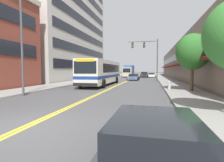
# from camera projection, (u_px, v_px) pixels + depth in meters

# --- Properties ---
(ground_plane) EXTENTS (240.00, 240.00, 0.00)m
(ground_plane) POSITION_uv_depth(u_px,v_px,m) (133.00, 78.00, 42.19)
(ground_plane) COLOR #4C4C4F
(sidewalk_left) EXTENTS (3.38, 106.00, 0.15)m
(sidewalk_left) POSITION_uv_depth(u_px,v_px,m) (105.00, 77.00, 43.78)
(sidewalk_left) COLOR gray
(sidewalk_left) RESTS_ON ground_plane
(sidewalk_right) EXTENTS (3.38, 106.00, 0.15)m
(sidewalk_right) POSITION_uv_depth(u_px,v_px,m) (164.00, 78.00, 40.60)
(sidewalk_right) COLOR gray
(sidewalk_right) RESTS_ON ground_plane
(centre_line) EXTENTS (0.34, 106.00, 0.01)m
(centre_line) POSITION_uv_depth(u_px,v_px,m) (133.00, 78.00, 42.19)
(centre_line) COLOR yellow
(centre_line) RESTS_ON ground_plane
(office_tower_left) EXTENTS (12.08, 27.18, 23.36)m
(office_tower_left) POSITION_uv_depth(u_px,v_px,m) (59.00, 24.00, 37.17)
(office_tower_left) COLOR #BCB7AD
(office_tower_left) RESTS_ON ground_plane
(storefront_row_right) EXTENTS (9.10, 68.00, 7.41)m
(storefront_row_right) POSITION_uv_depth(u_px,v_px,m) (192.00, 62.00, 39.06)
(storefront_row_right) COLOR gray
(storefront_row_right) RESTS_ON ground_plane
(city_bus) EXTENTS (2.95, 11.90, 3.13)m
(city_bus) POSITION_uv_depth(u_px,v_px,m) (102.00, 71.00, 22.99)
(city_bus) COLOR silver
(city_bus) RESTS_ON ground_plane
(car_red_parked_left_near) EXTENTS (1.97, 4.83, 1.34)m
(car_red_parked_left_near) POSITION_uv_depth(u_px,v_px,m) (110.00, 76.00, 36.65)
(car_red_parked_left_near) COLOR maroon
(car_red_parked_left_near) RESTS_ON ground_plane
(car_dark_grey_parked_right_foreground) EXTENTS (2.03, 4.60, 1.15)m
(car_dark_grey_parked_right_foreground) POSITION_uv_depth(u_px,v_px,m) (155.00, 154.00, 3.00)
(car_dark_grey_parked_right_foreground) COLOR #38383D
(car_dark_grey_parked_right_foreground) RESTS_ON ground_plane
(car_white_parked_right_mid) EXTENTS (1.98, 4.46, 1.16)m
(car_white_parked_right_mid) POSITION_uv_depth(u_px,v_px,m) (152.00, 75.00, 46.41)
(car_white_parked_right_mid) COLOR white
(car_white_parked_right_mid) RESTS_ON ground_plane
(car_charcoal_moving_lead) EXTENTS (2.10, 4.19, 1.44)m
(car_charcoal_moving_lead) POSITION_uv_depth(u_px,v_px,m) (144.00, 75.00, 45.90)
(car_charcoal_moving_lead) COLOR #232328
(car_charcoal_moving_lead) RESTS_ON ground_plane
(car_champagne_moving_second) EXTENTS (2.04, 4.56, 1.24)m
(car_champagne_moving_second) POSITION_uv_depth(u_px,v_px,m) (145.00, 74.00, 59.37)
(car_champagne_moving_second) COLOR beige
(car_champagne_moving_second) RESTS_ON ground_plane
(car_slate_blue_moving_third) EXTENTS (2.14, 4.58, 1.20)m
(car_slate_blue_moving_third) POSITION_uv_depth(u_px,v_px,m) (133.00, 77.00, 33.58)
(car_slate_blue_moving_third) COLOR #475675
(car_slate_blue_moving_third) RESTS_ON ground_plane
(box_truck) EXTENTS (2.60, 8.01, 3.22)m
(box_truck) POSITION_uv_depth(u_px,v_px,m) (129.00, 71.00, 48.11)
(box_truck) COLOR beige
(box_truck) RESTS_ON ground_plane
(traffic_signal_mast) EXTENTS (5.18, 0.38, 7.30)m
(traffic_signal_mast) POSITION_uv_depth(u_px,v_px,m) (148.00, 52.00, 30.55)
(traffic_signal_mast) COLOR #47474C
(traffic_signal_mast) RESTS_ON ground_plane
(street_lamp_left_near) EXTENTS (2.69, 0.28, 7.70)m
(street_lamp_left_near) POSITION_uv_depth(u_px,v_px,m) (26.00, 34.00, 13.00)
(street_lamp_left_near) COLOR #47474C
(street_lamp_left_near) RESTS_ON ground_plane
(street_tree_right_mid) EXTENTS (2.85, 2.85, 4.97)m
(street_tree_right_mid) POSITION_uv_depth(u_px,v_px,m) (193.00, 52.00, 15.11)
(street_tree_right_mid) COLOR brown
(street_tree_right_mid) RESTS_ON sidewalk_right
(fire_hydrant) EXTENTS (0.36, 0.28, 0.78)m
(fire_hydrant) POSITION_uv_depth(u_px,v_px,m) (169.00, 85.00, 16.79)
(fire_hydrant) COLOR #B7B7BC
(fire_hydrant) RESTS_ON sidewalk_right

